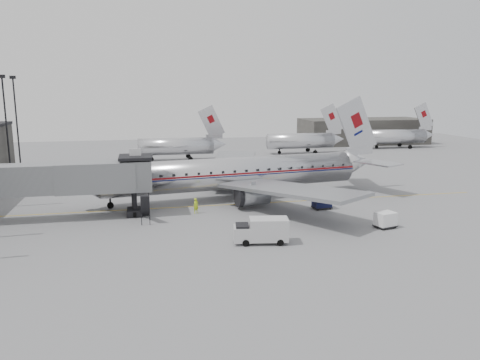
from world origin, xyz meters
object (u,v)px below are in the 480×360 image
at_px(baggage_cart_navy, 322,201).
at_px(ramp_worker, 196,206).
at_px(service_van, 262,230).
at_px(baggage_cart_white, 385,219).
at_px(airliner, 239,173).

xyz_separation_m(baggage_cart_navy, ramp_worker, (-14.07, 1.00, -0.00)).
distance_m(service_van, baggage_cart_white, 13.09).
bearing_deg(airliner, baggage_cart_white, -61.02).
bearing_deg(service_van, ramp_worker, 121.40).
xyz_separation_m(service_van, baggage_cart_white, (12.93, 1.99, -0.36)).
relative_size(service_van, baggage_cart_white, 2.20).
distance_m(airliner, service_van, 17.40).
distance_m(airliner, baggage_cart_white, 19.11).
height_order(baggage_cart_navy, ramp_worker, ramp_worker).
relative_size(airliner, ramp_worker, 23.57).
distance_m(service_van, baggage_cart_navy, 13.96).
distance_m(baggage_cart_white, ramp_worker, 19.63).
relative_size(service_van, baggage_cart_navy, 2.36).
height_order(baggage_cart_white, ramp_worker, ramp_worker).
bearing_deg(baggage_cart_white, baggage_cart_navy, 97.50).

